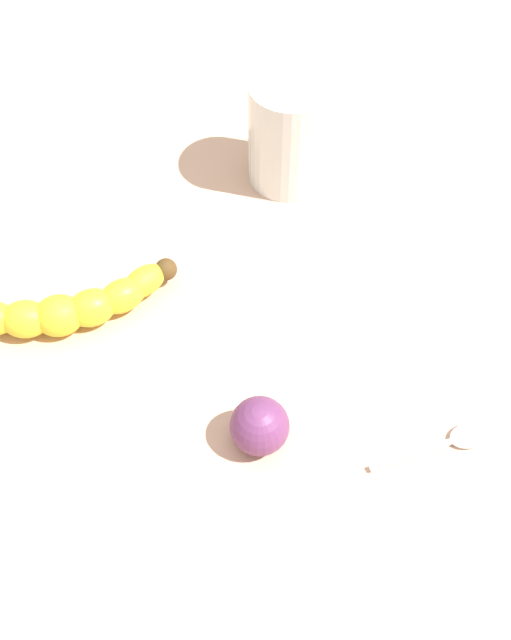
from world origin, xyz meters
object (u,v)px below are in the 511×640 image
Objects in this scene: banana at (58,307)px; smoothie_glass at (289,136)px; plum_fruit at (260,426)px; teaspoon at (462,438)px.

banana is 30.00cm from smoothie_glass.
plum_fruit is (16.27, -16.09, 0.55)cm from banana.
smoothie_glass is at bearing 93.64° from teaspoon.
plum_fruit is at bearing -46.77° from banana.
plum_fruit is 0.45× the size of teaspoon.
banana is 2.07× the size of teaspoon.
plum_fruit is at bearing -106.02° from smoothie_glass.
banana is 1.94× the size of smoothie_glass.
plum_fruit reaches higher than banana.
plum_fruit is 17.58cm from teaspoon.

